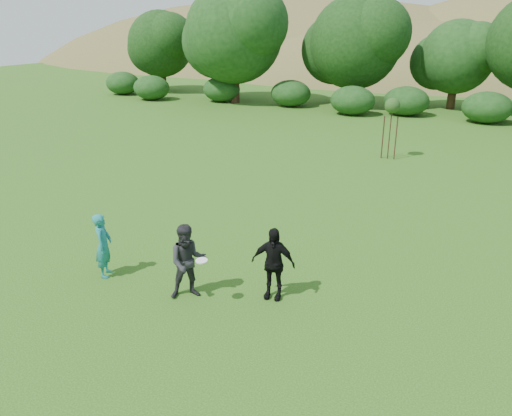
{
  "coord_description": "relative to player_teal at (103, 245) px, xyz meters",
  "views": [
    {
      "loc": [
        5.62,
        -9.1,
        6.09
      ],
      "look_at": [
        0.0,
        3.0,
        1.1
      ],
      "focal_mm": 35.0,
      "sensor_mm": 36.0,
      "label": 1
    }
  ],
  "objects": [
    {
      "name": "ground",
      "position": [
        2.65,
        0.39,
        -0.84
      ],
      "size": [
        120.0,
        120.0,
        0.0
      ],
      "primitive_type": "plane",
      "color": "#19470C",
      "rests_on": "ground"
    },
    {
      "name": "player_teal",
      "position": [
        0.0,
        0.0,
        0.0
      ],
      "size": [
        0.63,
        0.72,
        1.67
      ],
      "primitive_type": "imported",
      "rotation": [
        0.0,
        0.0,
        2.02
      ],
      "color": "#1B7B7A",
      "rests_on": "ground"
    },
    {
      "name": "player_grey",
      "position": [
        2.5,
        -0.01,
        0.07
      ],
      "size": [
        1.12,
        1.08,
        1.81
      ],
      "primitive_type": "imported",
      "rotation": [
        0.0,
        0.0,
        0.64
      ],
      "color": "#272729",
      "rests_on": "ground"
    },
    {
      "name": "player_black",
      "position": [
        4.28,
        0.8,
        0.04
      ],
      "size": [
        1.08,
        0.57,
        1.76
      ],
      "primitive_type": "imported",
      "rotation": [
        0.0,
        0.0,
        0.14
      ],
      "color": "black",
      "rests_on": "ground"
    },
    {
      "name": "frisbee",
      "position": [
        3.02,
        -0.26,
        0.33
      ],
      "size": [
        0.27,
        0.27,
        0.05
      ],
      "color": "white",
      "rests_on": "ground"
    },
    {
      "name": "sapling",
      "position": [
        4.25,
        14.77,
        1.58
      ],
      "size": [
        0.7,
        0.7,
        2.85
      ],
      "color": "#341D14",
      "rests_on": "ground"
    },
    {
      "name": "hillside",
      "position": [
        2.09,
        68.84,
        -12.81
      ],
      "size": [
        150.0,
        72.0,
        52.0
      ],
      "color": "olive",
      "rests_on": "ground"
    },
    {
      "name": "tree_row",
      "position": [
        5.88,
        29.08,
        4.04
      ],
      "size": [
        53.92,
        10.38,
        9.62
      ],
      "color": "#3A2616",
      "rests_on": "ground"
    }
  ]
}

